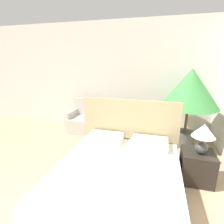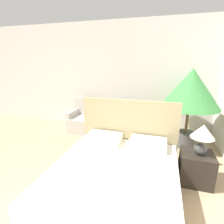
# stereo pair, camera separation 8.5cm
# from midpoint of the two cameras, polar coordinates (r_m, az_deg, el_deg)

# --- Properties ---
(wall_back) EXTENTS (10.00, 0.06, 2.90)m
(wall_back) POSITION_cam_midpoint_polar(r_m,az_deg,el_deg) (4.95, -0.80, 11.33)
(wall_back) COLOR silver
(wall_back) RESTS_ON ground_plane
(bed) EXTENTS (1.75, 1.98, 1.22)m
(bed) POSITION_cam_midpoint_polar(r_m,az_deg,el_deg) (2.69, 1.05, -20.25)
(bed) COLOR #8C7A5B
(bed) RESTS_ON ground_plane
(armchair_near_window_left) EXTENTS (0.67, 0.64, 0.88)m
(armchair_near_window_left) POSITION_cam_midpoint_polar(r_m,az_deg,el_deg) (4.90, -10.46, -3.19)
(armchair_near_window_left) COLOR #B7B2A8
(armchair_near_window_left) RESTS_ON ground_plane
(armchair_near_window_right) EXTENTS (0.72, 0.69, 0.88)m
(armchair_near_window_right) POSITION_cam_midpoint_polar(r_m,az_deg,el_deg) (4.55, 2.01, -4.45)
(armchair_near_window_right) COLOR #B7B2A8
(armchair_near_window_right) RESTS_ON ground_plane
(potted_palm) EXTENTS (1.22, 1.22, 1.74)m
(potted_palm) POSITION_cam_midpoint_polar(r_m,az_deg,el_deg) (4.07, 23.58, 6.44)
(potted_palm) COLOR #4C4C4C
(potted_palm) RESTS_ON ground_plane
(nightstand) EXTENTS (0.48, 0.45, 0.50)m
(nightstand) POSITION_cam_midpoint_polar(r_m,az_deg,el_deg) (3.22, 25.22, -15.81)
(nightstand) COLOR black
(nightstand) RESTS_ON ground_plane
(table_lamp) EXTENTS (0.34, 0.34, 0.48)m
(table_lamp) POSITION_cam_midpoint_polar(r_m,az_deg,el_deg) (2.96, 26.97, -6.52)
(table_lamp) COLOR #333333
(table_lamp) RESTS_ON nightstand
(side_table) EXTENTS (0.32, 0.32, 0.43)m
(side_table) POSITION_cam_midpoint_polar(r_m,az_deg,el_deg) (4.65, -4.75, -4.71)
(side_table) COLOR #B7AD93
(side_table) RESTS_ON ground_plane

